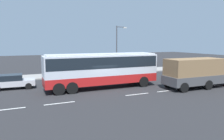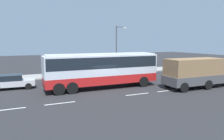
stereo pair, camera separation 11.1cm
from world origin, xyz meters
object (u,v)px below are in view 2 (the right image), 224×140
Objects in this scene: car_silver_hatch at (12,81)px; pedestrian_at_crossing at (80,68)px; street_lamp at (117,46)px; coach_bus at (102,67)px; cargo_truck at (200,72)px; pedestrian_near_curb at (116,65)px.

car_silver_hatch is 9.77m from pedestrian_at_crossing.
pedestrian_at_crossing is 6.45m from street_lamp.
coach_bus is 1.69× the size of street_lamp.
coach_bus reaches higher than car_silver_hatch.
coach_bus is 2.77× the size of car_silver_hatch.
cargo_truck is 19.44m from car_silver_hatch.
pedestrian_near_curb is 0.95× the size of pedestrian_at_crossing.
pedestrian_near_curb is at bearing 104.96° from cargo_truck.
coach_bus is at bearing 126.84° from pedestrian_near_curb.
pedestrian_near_curb is 6.37m from pedestrian_at_crossing.
pedestrian_near_curb is at bearing 25.29° from car_silver_hatch.
cargo_truck reaches higher than pedestrian_near_curb.
car_silver_hatch is 15.94m from pedestrian_near_curb.
cargo_truck is at bearing -69.44° from pedestrian_at_crossing.
pedestrian_at_crossing is at bearing 81.44° from pedestrian_near_curb.
street_lamp is at bearing 140.08° from pedestrian_near_curb.
street_lamp reaches higher than cargo_truck.
pedestrian_near_curb is (14.67, 6.22, 0.30)m from car_silver_hatch.
street_lamp is (-3.87, 12.00, 2.45)m from cargo_truck.
car_silver_hatch is at bearing 159.08° from cargo_truck.
coach_bus is 1.39× the size of cargo_truck.
street_lamp reaches higher than coach_bus.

